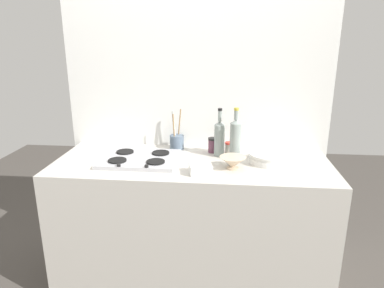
% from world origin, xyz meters
% --- Properties ---
extents(ground_plane, '(6.00, 6.00, 0.00)m').
position_xyz_m(ground_plane, '(0.00, 0.00, 0.00)').
color(ground_plane, '#47423D').
rests_on(ground_plane, ground).
extents(counter_block, '(1.80, 0.70, 0.90)m').
position_xyz_m(counter_block, '(0.00, 0.00, 0.45)').
color(counter_block, beige).
rests_on(counter_block, ground).
extents(backsplash_panel, '(1.90, 0.06, 2.41)m').
position_xyz_m(backsplash_panel, '(0.00, 0.38, 1.20)').
color(backsplash_panel, white).
rests_on(backsplash_panel, ground).
extents(stovetop_hob, '(0.49, 0.39, 0.04)m').
position_xyz_m(stovetop_hob, '(-0.34, -0.02, 0.91)').
color(stovetop_hob, '#B2B2B7').
rests_on(stovetop_hob, counter_block).
extents(plate_stack, '(0.25, 0.25, 0.07)m').
position_xyz_m(plate_stack, '(0.49, 0.03, 0.93)').
color(plate_stack, white).
rests_on(plate_stack, counter_block).
extents(wine_bottle_leftmost, '(0.07, 0.07, 0.35)m').
position_xyz_m(wine_bottle_leftmost, '(0.28, 0.08, 1.04)').
color(wine_bottle_leftmost, gray).
rests_on(wine_bottle_leftmost, counter_block).
extents(wine_bottle_mid_left, '(0.07, 0.07, 0.33)m').
position_xyz_m(wine_bottle_mid_left, '(0.17, 0.14, 1.03)').
color(wine_bottle_mid_left, gray).
rests_on(wine_bottle_mid_left, counter_block).
extents(mixing_bowl, '(0.16, 0.16, 0.08)m').
position_xyz_m(mixing_bowl, '(0.26, -0.11, 0.94)').
color(mixing_bowl, beige).
rests_on(mixing_bowl, counter_block).
extents(butter_dish, '(0.15, 0.14, 0.06)m').
position_xyz_m(butter_dish, '(0.07, -0.20, 0.93)').
color(butter_dish, white).
rests_on(butter_dish, counter_block).
extents(utensil_crock, '(0.10, 0.10, 0.29)m').
position_xyz_m(utensil_crock, '(-0.14, 0.26, 0.96)').
color(utensil_crock, slate).
rests_on(utensil_crock, counter_block).
extents(condiment_jar_front, '(0.06, 0.06, 0.08)m').
position_xyz_m(condiment_jar_front, '(0.24, 0.21, 0.94)').
color(condiment_jar_front, '#9E998C').
rests_on(condiment_jar_front, counter_block).
extents(condiment_jar_rear, '(0.07, 0.07, 0.10)m').
position_xyz_m(condiment_jar_rear, '(0.13, 0.21, 0.95)').
color(condiment_jar_rear, '#66384C').
rests_on(condiment_jar_rear, counter_block).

